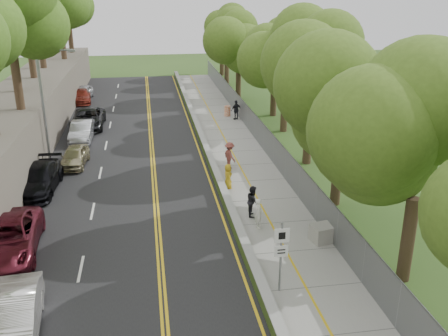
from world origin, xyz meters
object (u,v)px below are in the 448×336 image
(construction_barrel, at_px, (227,111))
(person_far, at_px, (236,110))
(signpost, at_px, (281,250))
(concrete_block, at_px, (324,233))
(car_2, at_px, (8,238))
(painter_0, at_px, (228,176))
(car_1, at_px, (13,318))
(streetlight, at_px, (46,100))

(construction_barrel, height_order, person_far, person_far)
(signpost, height_order, concrete_block, signpost)
(concrete_block, height_order, person_far, person_far)
(car_2, xyz_separation_m, person_far, (14.80, 22.23, 0.09))
(car_2, bearing_deg, construction_barrel, 55.38)
(construction_barrel, xyz_separation_m, car_2, (-14.20, -23.56, 0.32))
(signpost, bearing_deg, painter_0, 91.56)
(car_1, distance_m, painter_0, 15.71)
(signpost, bearing_deg, streetlight, 124.08)
(construction_barrel, relative_size, concrete_block, 0.78)
(streetlight, xyz_separation_m, car_2, (-0.14, -12.14, -3.78))
(person_far, bearing_deg, painter_0, 56.62)
(signpost, height_order, car_2, signpost)
(signpost, relative_size, car_1, 0.64)
(streetlight, xyz_separation_m, painter_0, (11.21, -5.96, -3.81))
(painter_0, bearing_deg, person_far, -19.55)
(streetlight, height_order, painter_0, streetlight)
(signpost, bearing_deg, person_far, 83.37)
(construction_barrel, distance_m, person_far, 1.52)
(signpost, height_order, person_far, signpost)
(streetlight, height_order, construction_barrel, streetlight)
(concrete_block, distance_m, person_far, 23.32)
(car_2, relative_size, painter_0, 3.77)
(car_1, bearing_deg, person_far, 59.72)
(signpost, relative_size, car_2, 0.53)
(concrete_block, relative_size, car_2, 0.21)
(car_1, height_order, person_far, person_far)
(construction_barrel, bearing_deg, signpost, -95.12)
(signpost, distance_m, concrete_block, 5.21)
(construction_barrel, bearing_deg, car_1, -112.98)
(concrete_block, height_order, car_1, car_1)
(construction_barrel, bearing_deg, concrete_block, -88.37)
(painter_0, bearing_deg, concrete_block, -161.38)
(streetlight, distance_m, construction_barrel, 18.57)
(streetlight, relative_size, car_2, 1.36)
(concrete_block, bearing_deg, construction_barrel, 91.63)
(construction_barrel, bearing_deg, streetlight, -140.92)
(car_1, xyz_separation_m, car_2, (-1.60, 6.15, 0.02))
(signpost, bearing_deg, construction_barrel, 84.88)
(signpost, bearing_deg, car_1, -172.78)
(signpost, relative_size, person_far, 1.73)
(streetlight, xyz_separation_m, car_1, (1.46, -18.29, -3.80))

